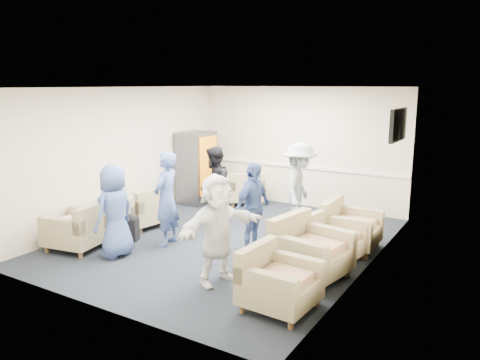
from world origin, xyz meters
The scene contains 25 objects.
floor centered at (0.00, 0.00, 0.00)m, with size 6.00×6.00×0.00m, color black.
ceiling centered at (0.00, 0.00, 2.70)m, with size 6.00×6.00×0.00m, color silver.
back_wall centered at (0.00, 3.00, 1.35)m, with size 5.00×0.02×2.70m, color beige.
front_wall centered at (0.00, -3.00, 1.35)m, with size 5.00×0.02×2.70m, color beige.
left_wall centered at (-2.50, 0.00, 1.35)m, with size 0.02×6.00×2.70m, color beige.
right_wall centered at (2.50, 0.00, 1.35)m, with size 0.02×6.00×2.70m, color beige.
chair_rail centered at (0.00, 2.98, 0.90)m, with size 4.98×0.04×0.06m, color white.
tv centered at (2.44, 1.80, 2.05)m, with size 0.10×1.00×0.58m.
armchair_left_near centered at (-1.89, -1.67, 0.34)m, with size 0.99×0.99×0.69m.
armchair_left_mid centered at (-1.90, -1.06, 0.31)m, with size 0.80×0.80×0.62m.
armchair_left_far centered at (-1.85, -0.13, 0.34)m, with size 0.96×0.96×0.67m.
armchair_right_near centered at (1.91, -1.86, 0.33)m, with size 0.88×0.88×0.67m.
armchair_right_midnear centered at (1.86, -0.75, 0.38)m, with size 1.09×1.09×0.76m.
armchair_right_midfar centered at (1.91, 0.07, 0.32)m, with size 0.90×0.90×0.63m.
armchair_right_far centered at (1.97, 0.74, 0.35)m, with size 0.89×0.89×0.70m.
armchair_corner centered at (-1.06, 2.42, 0.33)m, with size 1.15×1.15×0.65m.
vending_machine centered at (-2.09, 1.94, 0.84)m, with size 0.68×0.79×1.67m.
backpack centered at (-1.50, -0.90, 0.25)m, with size 0.34×0.29×0.49m.
pillow centered at (-1.90, -1.68, 0.52)m, with size 0.43×0.33×0.12m, color silver.
person_front_left centered at (-1.14, -1.57, 0.75)m, with size 0.74×0.48×1.51m, color #3D5593.
person_mid_left centered at (-0.79, -0.71, 0.82)m, with size 0.60×0.39×1.64m, color #3D5593.
person_back_left centered at (-0.72, 0.64, 0.79)m, with size 0.77×0.60×1.58m, color black.
person_back_right centered at (0.91, 1.06, 0.86)m, with size 1.11×0.64×1.72m, color beige.
person_mid_right centered at (0.66, -0.25, 0.76)m, with size 0.89×0.37×1.52m, color #3D5593.
person_front_right centered at (0.85, -1.58, 0.78)m, with size 1.45×0.46×1.56m, color white.
Camera 1 is at (4.34, -6.72, 2.77)m, focal length 35.00 mm.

